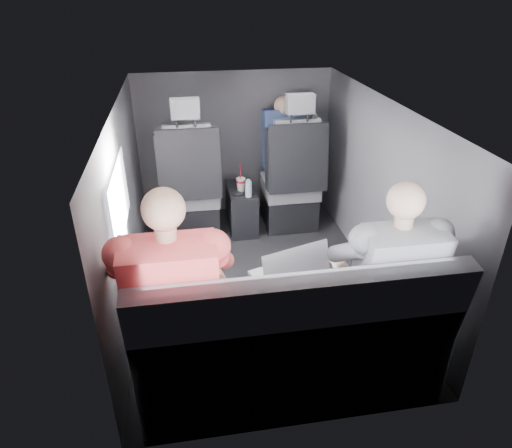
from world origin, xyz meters
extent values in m
plane|color=black|center=(0.00, 0.00, 0.00)|extent=(2.60, 2.60, 0.00)
plane|color=#B2B2AD|center=(0.00, 0.00, 1.35)|extent=(2.60, 2.60, 0.00)
cube|color=#56565B|center=(-0.90, 0.00, 0.68)|extent=(0.02, 2.60, 1.35)
cube|color=#56565B|center=(0.90, 0.00, 0.68)|extent=(0.02, 2.60, 1.35)
cube|color=#56565B|center=(0.00, 1.30, 0.68)|extent=(1.80, 0.02, 1.35)
cube|color=#56565B|center=(0.00, -1.30, 0.68)|extent=(1.80, 0.02, 1.35)
cube|color=white|center=(-0.88, -0.30, 0.90)|extent=(0.02, 0.75, 0.42)
cube|color=black|center=(0.45, 0.67, 0.80)|extent=(0.35, 0.11, 0.59)
cube|color=black|center=(-0.45, 0.92, 0.15)|extent=(0.46, 0.48, 0.30)
cube|color=slate|center=(-0.45, 0.90, 0.38)|extent=(0.48, 0.46, 0.14)
cube|color=slate|center=(-0.45, 0.70, 0.75)|extent=(0.38, 0.18, 0.61)
cube|color=black|center=(-0.67, 0.70, 0.72)|extent=(0.08, 0.21, 0.53)
cube|color=black|center=(-0.23, 0.70, 0.72)|extent=(0.08, 0.21, 0.53)
cube|color=black|center=(-0.45, 0.64, 0.74)|extent=(0.50, 0.11, 0.58)
cube|color=slate|center=(-0.45, 0.66, 1.19)|extent=(0.22, 0.10, 0.15)
cube|color=black|center=(0.45, 0.92, 0.15)|extent=(0.46, 0.48, 0.30)
cube|color=slate|center=(0.45, 0.90, 0.38)|extent=(0.48, 0.46, 0.14)
cube|color=slate|center=(0.45, 0.70, 0.75)|extent=(0.38, 0.18, 0.61)
cube|color=black|center=(0.23, 0.70, 0.72)|extent=(0.08, 0.21, 0.53)
cube|color=black|center=(0.67, 0.70, 0.72)|extent=(0.08, 0.21, 0.53)
cube|color=black|center=(0.45, 0.64, 0.74)|extent=(0.50, 0.11, 0.58)
cube|color=slate|center=(0.45, 0.66, 1.19)|extent=(0.22, 0.10, 0.15)
cube|color=black|center=(0.00, 0.88, 0.20)|extent=(0.24, 0.48, 0.40)
cylinder|color=black|center=(-0.05, 0.76, 0.41)|extent=(0.09, 0.09, 0.01)
cylinder|color=black|center=(0.06, 0.76, 0.41)|extent=(0.09, 0.09, 0.01)
cube|color=slate|center=(0.00, -1.02, 0.23)|extent=(1.60, 0.50, 0.45)
cube|color=slate|center=(0.00, -1.25, 0.68)|extent=(1.60, 0.17, 0.47)
cylinder|color=red|center=(-0.01, 0.83, 0.49)|extent=(0.08, 0.08, 0.02)
cylinder|color=white|center=(-0.01, 0.83, 0.51)|extent=(0.08, 0.08, 0.01)
cylinder|color=red|center=(-0.01, 0.83, 0.59)|extent=(0.01, 0.01, 0.14)
cylinder|color=#B0D7EE|center=(0.04, 0.70, 0.47)|extent=(0.06, 0.06, 0.14)
cylinder|color=#B0D7EE|center=(0.04, 0.70, 0.55)|extent=(0.03, 0.03, 0.02)
cube|color=white|center=(-0.61, -0.79, 0.59)|extent=(0.36, 0.29, 0.02)
cube|color=silver|center=(-0.61, -0.80, 0.60)|extent=(0.28, 0.17, 0.00)
cube|color=white|center=(-0.61, -0.72, 0.60)|extent=(0.10, 0.07, 0.00)
cube|color=white|center=(-0.61, -0.93, 0.71)|extent=(0.32, 0.13, 0.22)
cube|color=white|center=(-0.61, -0.92, 0.71)|extent=(0.28, 0.10, 0.19)
cube|color=#BCBCC1|center=(0.04, -0.79, 0.59)|extent=(0.45, 0.37, 0.02)
cube|color=silver|center=(0.04, -0.80, 0.60)|extent=(0.35, 0.24, 0.00)
cube|color=#BCBCC1|center=(0.04, -0.71, 0.60)|extent=(0.13, 0.09, 0.00)
cube|color=#BCBCC1|center=(0.04, -0.95, 0.72)|extent=(0.39, 0.19, 0.26)
cube|color=white|center=(0.04, -0.95, 0.72)|extent=(0.34, 0.16, 0.22)
cube|color=black|center=(0.53, -0.76, 0.59)|extent=(0.38, 0.31, 0.02)
cube|color=black|center=(0.53, -0.78, 0.60)|extent=(0.29, 0.20, 0.00)
cube|color=black|center=(0.53, -0.70, 0.60)|extent=(0.11, 0.08, 0.00)
cube|color=black|center=(0.53, -0.91, 0.71)|extent=(0.33, 0.16, 0.22)
cube|color=white|center=(0.53, -0.90, 0.70)|extent=(0.29, 0.13, 0.19)
cube|color=#37373D|center=(-0.71, -0.90, 0.52)|extent=(0.16, 0.47, 0.14)
cube|color=#37373D|center=(-0.47, -0.90, 0.52)|extent=(0.16, 0.47, 0.14)
cube|color=#37373D|center=(-0.71, -0.66, 0.23)|extent=(0.14, 0.14, 0.45)
cube|color=#37373D|center=(-0.47, -0.66, 0.23)|extent=(0.14, 0.14, 0.45)
cube|color=#E9574C|center=(-0.59, -1.10, 0.78)|extent=(0.42, 0.29, 0.57)
sphere|color=tan|center=(-0.59, -1.07, 1.19)|extent=(0.19, 0.19, 0.19)
cylinder|color=tan|center=(-0.80, -0.82, 0.68)|extent=(0.12, 0.29, 0.13)
cylinder|color=tan|center=(-0.38, -0.82, 0.68)|extent=(0.12, 0.29, 0.13)
cube|color=navy|center=(0.40, -0.90, 0.51)|extent=(0.15, 0.44, 0.13)
cube|color=navy|center=(0.62, -0.90, 0.51)|extent=(0.15, 0.44, 0.13)
cube|color=navy|center=(0.40, -0.67, 0.23)|extent=(0.13, 0.13, 0.45)
cube|color=navy|center=(0.62, -0.67, 0.23)|extent=(0.13, 0.13, 0.45)
cube|color=slate|center=(0.51, -1.10, 0.76)|extent=(0.40, 0.27, 0.54)
sphere|color=#D5AD91|center=(0.51, -1.07, 1.15)|extent=(0.18, 0.18, 0.18)
cylinder|color=#D5AD91|center=(0.31, -0.82, 0.67)|extent=(0.11, 0.28, 0.12)
cylinder|color=#D5AD91|center=(0.71, -0.82, 0.67)|extent=(0.11, 0.28, 0.12)
cube|color=navy|center=(0.42, 1.08, 0.78)|extent=(0.37, 0.24, 0.54)
sphere|color=tan|center=(0.42, 1.10, 1.07)|extent=(0.19, 0.19, 0.19)
cube|color=navy|center=(0.42, 1.14, 0.49)|extent=(0.32, 0.37, 0.11)
camera|label=1|loc=(-0.49, -2.84, 2.05)|focal=32.00mm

